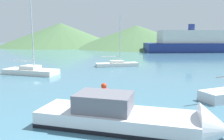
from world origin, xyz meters
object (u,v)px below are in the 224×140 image
object	(u,v)px
sailboat_middle	(117,64)
buoy_marker	(104,89)
sailboat_outer	(31,70)
motorboat_near	(135,119)
ferry_distant	(191,43)

from	to	relation	value
sailboat_middle	buoy_marker	world-z (taller)	sailboat_middle
sailboat_middle	sailboat_outer	size ratio (longest dim) A/B	0.75
sailboat_outer	motorboat_near	bearing A→B (deg)	-38.22
sailboat_outer	buoy_marker	xyz separation A→B (m)	(9.54, -6.46, -0.12)
motorboat_near	sailboat_middle	xyz separation A→B (m)	(-3.67, 20.55, -0.11)
ferry_distant	buoy_marker	xyz separation A→B (m)	(-14.23, -44.17, -2.17)
sailboat_outer	buoy_marker	world-z (taller)	sailboat_outer
motorboat_near	ferry_distant	size ratio (longest dim) A/B	0.36
ferry_distant	buoy_marker	distance (m)	46.45
sailboat_outer	ferry_distant	xyz separation A→B (m)	(23.77, 37.71, 2.05)
motorboat_near	sailboat_outer	bearing A→B (deg)	139.83
motorboat_near	sailboat_middle	distance (m)	20.88
sailboat_outer	buoy_marker	size ratio (longest dim) A/B	13.02
sailboat_middle	ferry_distant	xyz separation A→B (m)	(15.24, 29.74, 2.12)
sailboat_outer	ferry_distant	distance (m)	44.62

